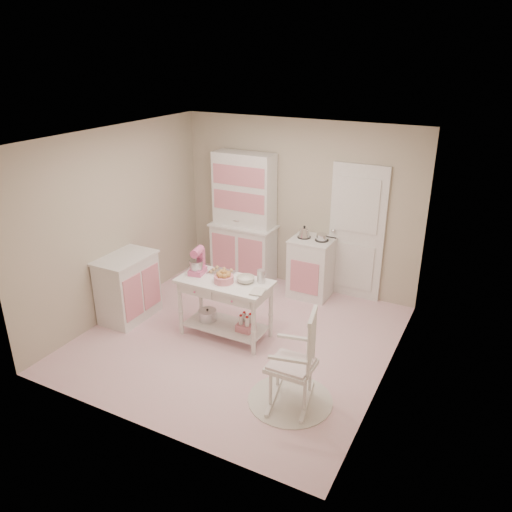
{
  "coord_description": "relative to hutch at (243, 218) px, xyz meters",
  "views": [
    {
      "loc": [
        2.81,
        -4.9,
        3.51
      ],
      "look_at": [
        0.01,
        0.49,
        0.99
      ],
      "focal_mm": 35.0,
      "sensor_mm": 36.0,
      "label": 1
    }
  ],
  "objects": [
    {
      "name": "room_shell",
      "position": [
        0.83,
        -1.66,
        0.61
      ],
      "size": [
        3.84,
        3.84,
        2.62
      ],
      "color": "pink",
      "rests_on": "ground"
    },
    {
      "name": "door",
      "position": [
        1.78,
        0.21,
        -0.02
      ],
      "size": [
        0.82,
        0.05,
        2.04
      ],
      "primitive_type": "cube",
      "color": "white",
      "rests_on": "ground"
    },
    {
      "name": "hutch",
      "position": [
        0.0,
        0.0,
        0.0
      ],
      "size": [
        1.06,
        0.5,
        2.08
      ],
      "primitive_type": "cube",
      "color": "white",
      "rests_on": "ground"
    },
    {
      "name": "stove",
      "position": [
        1.2,
        -0.05,
        -0.58
      ],
      "size": [
        0.62,
        0.57,
        0.92
      ],
      "primitive_type": "cube",
      "color": "white",
      "rests_on": "ground"
    },
    {
      "name": "base_cabinet",
      "position": [
        -0.8,
        -1.87,
        -0.58
      ],
      "size": [
        0.54,
        0.84,
        0.92
      ],
      "primitive_type": "cube",
      "color": "white",
      "rests_on": "ground"
    },
    {
      "name": "lace_rug",
      "position": [
        1.95,
        -2.51,
        -1.03
      ],
      "size": [
        0.92,
        0.92,
        0.01
      ],
      "primitive_type": "cylinder",
      "color": "white",
      "rests_on": "ground"
    },
    {
      "name": "rocking_chair",
      "position": [
        1.95,
        -2.51,
        -0.49
      ],
      "size": [
        0.62,
        0.81,
        1.1
      ],
      "primitive_type": "cube",
      "rotation": [
        0.0,
        0.0,
        0.21
      ],
      "color": "white",
      "rests_on": "ground"
    },
    {
      "name": "work_table",
      "position": [
        0.65,
        -1.67,
        -0.64
      ],
      "size": [
        1.2,
        0.6,
        0.8
      ],
      "primitive_type": "cube",
      "color": "white",
      "rests_on": "ground"
    },
    {
      "name": "stand_mixer",
      "position": [
        0.23,
        -1.65,
        -0.07
      ],
      "size": [
        0.25,
        0.31,
        0.34
      ],
      "primitive_type": "cube",
      "rotation": [
        0.0,
        0.0,
        0.17
      ],
      "color": "#E15F95",
      "rests_on": "work_table"
    },
    {
      "name": "cookie_tray",
      "position": [
        0.5,
        -1.49,
        -0.23
      ],
      "size": [
        0.34,
        0.24,
        0.02
      ],
      "primitive_type": "cube",
      "color": "silver",
      "rests_on": "work_table"
    },
    {
      "name": "bread_basket",
      "position": [
        0.67,
        -1.72,
        -0.19
      ],
      "size": [
        0.25,
        0.25,
        0.09
      ],
      "primitive_type": "cylinder",
      "color": "pink",
      "rests_on": "work_table"
    },
    {
      "name": "mixing_bowl",
      "position": [
        0.91,
        -1.59,
        -0.2
      ],
      "size": [
        0.23,
        0.23,
        0.07
      ],
      "primitive_type": "imported",
      "color": "silver",
      "rests_on": "work_table"
    },
    {
      "name": "metal_pitcher",
      "position": [
        1.09,
        -1.51,
        -0.16
      ],
      "size": [
        0.1,
        0.1,
        0.17
      ],
      "primitive_type": "cylinder",
      "color": "silver",
      "rests_on": "work_table"
    },
    {
      "name": "recipe_book",
      "position": [
        1.1,
        -1.79,
        -0.23
      ],
      "size": [
        0.19,
        0.23,
        0.02
      ],
      "primitive_type": "imported",
      "rotation": [
        0.0,
        0.0,
        0.15
      ],
      "color": "silver",
      "rests_on": "work_table"
    }
  ]
}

